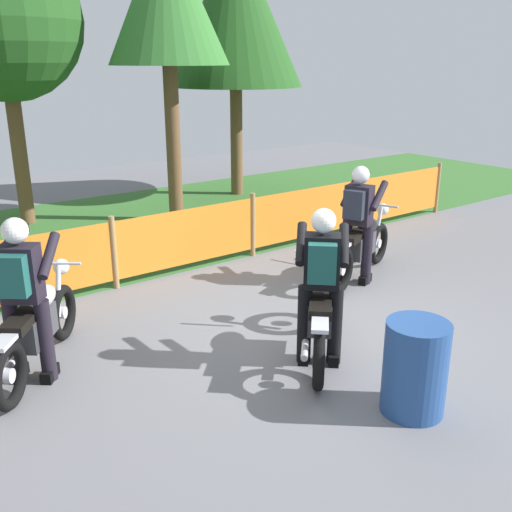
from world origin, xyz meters
TOP-DOWN VIEW (x-y plane):
  - ground at (0.00, 0.00)m, footprint 24.00×24.00m
  - grass_verge at (0.00, 5.53)m, footprint 24.00×5.64m
  - barrier_fence at (0.00, 2.71)m, footprint 12.07×0.08m
  - tree_near_left at (-1.17, 6.98)m, footprint 2.83×2.83m
  - tree_rightmost at (3.64, 6.66)m, footprint 3.00×3.00m
  - motorcycle_lead at (-0.20, -0.41)m, footprint 1.51×1.60m
  - motorcycle_trailing at (1.91, 0.97)m, footprint 1.98×0.96m
  - motorcycle_third at (-2.76, 1.06)m, footprint 1.37×1.67m
  - rider_lead at (-0.35, -0.58)m, footprint 0.76×0.77m
  - rider_trailing at (1.70, 0.88)m, footprint 0.78×0.68m
  - rider_third at (-2.90, 0.88)m, footprint 0.74×0.78m
  - traffic_cone at (2.56, 1.97)m, footprint 0.32×0.32m
  - spare_drum at (-0.27, -1.76)m, footprint 0.58×0.58m

SIDE VIEW (x-z plane):
  - ground at x=0.00m, z-range -0.02..0.00m
  - grass_verge at x=0.00m, z-range 0.00..0.01m
  - traffic_cone at x=2.56m, z-range -0.01..0.52m
  - spare_drum at x=-0.27m, z-range 0.00..0.88m
  - motorcycle_third at x=-2.76m, z-range -0.01..0.96m
  - motorcycle_lead at x=-0.20m, z-range -0.01..0.97m
  - motorcycle_trailing at x=1.91m, z-range -0.02..0.97m
  - barrier_fence at x=0.00m, z-range 0.02..1.07m
  - rider_lead at x=-0.35m, z-range 0.11..1.80m
  - rider_trailing at x=1.70m, z-range 0.11..1.80m
  - rider_third at x=-2.90m, z-range 0.11..1.80m
  - tree_near_left at x=-1.17m, z-range 1.13..6.27m
  - tree_rightmost at x=3.64m, z-range 1.22..7.03m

